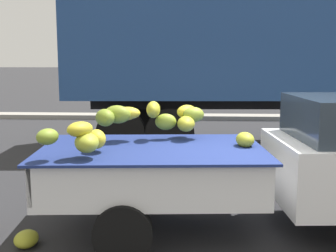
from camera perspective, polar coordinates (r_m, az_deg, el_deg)
ground at (r=5.60m, az=12.55°, el=-14.10°), size 220.00×220.00×0.00m
curb_strip at (r=15.86m, az=6.45°, el=1.16°), size 80.00×0.80×0.16m
pickup_truck at (r=5.69m, az=17.09°, el=-4.51°), size 4.90×2.15×1.70m
semi_trailer at (r=11.27m, az=18.81°, el=10.24°), size 12.12×3.19×3.95m
fallen_banana_bunch_near_tailgate at (r=5.48m, az=-18.00°, el=-13.84°), size 0.35×0.44×0.18m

